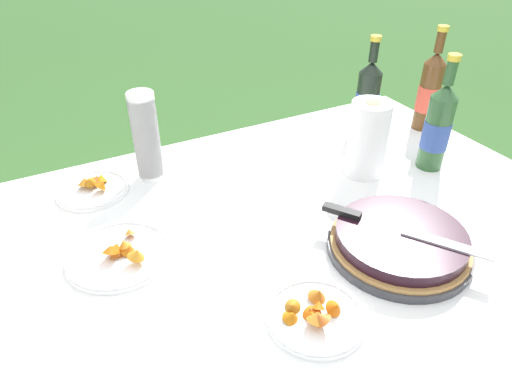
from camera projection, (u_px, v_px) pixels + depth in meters
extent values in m
cube|color=#A87A47|center=(238.00, 263.00, 1.04)|extent=(1.84, 1.15, 0.03)
cylinder|color=#A87A47|center=(368.00, 194.00, 1.96)|extent=(0.06, 0.06, 0.74)
cube|color=white|center=(238.00, 256.00, 1.03)|extent=(1.85, 1.16, 0.00)
cube|color=white|center=(162.00, 162.00, 1.48)|extent=(1.85, 0.00, 0.10)
cube|color=white|center=(507.00, 176.00, 1.41)|extent=(0.00, 1.16, 0.10)
cylinder|color=#38383D|center=(398.00, 248.00, 1.03)|extent=(0.32, 0.32, 0.02)
cylinder|color=#B78447|center=(399.00, 243.00, 1.02)|extent=(0.31, 0.31, 0.01)
cylinder|color=black|center=(401.00, 236.00, 1.01)|extent=(0.29, 0.29, 0.03)
cube|color=silver|center=(447.00, 244.00, 0.97)|extent=(0.13, 0.17, 0.00)
cube|color=black|center=(342.00, 211.00, 1.06)|extent=(0.07, 0.09, 0.01)
cylinder|color=white|center=(150.00, 162.00, 1.28)|extent=(0.07, 0.07, 0.09)
cylinder|color=white|center=(149.00, 158.00, 1.27)|extent=(0.07, 0.07, 0.09)
cylinder|color=white|center=(149.00, 154.00, 1.26)|extent=(0.07, 0.07, 0.09)
cylinder|color=white|center=(148.00, 150.00, 1.26)|extent=(0.07, 0.07, 0.09)
cylinder|color=white|center=(147.00, 146.00, 1.25)|extent=(0.07, 0.07, 0.09)
cylinder|color=white|center=(147.00, 142.00, 1.24)|extent=(0.07, 0.07, 0.09)
cylinder|color=white|center=(146.00, 137.00, 1.23)|extent=(0.07, 0.07, 0.09)
cylinder|color=white|center=(146.00, 133.00, 1.23)|extent=(0.07, 0.07, 0.09)
cylinder|color=white|center=(145.00, 129.00, 1.22)|extent=(0.07, 0.07, 0.09)
cylinder|color=white|center=(144.00, 124.00, 1.21)|extent=(0.07, 0.07, 0.09)
cylinder|color=white|center=(144.00, 120.00, 1.21)|extent=(0.07, 0.07, 0.10)
cylinder|color=white|center=(143.00, 115.00, 1.20)|extent=(0.07, 0.07, 0.09)
cylinder|color=white|center=(142.00, 111.00, 1.19)|extent=(0.07, 0.07, 0.10)
torus|color=white|center=(140.00, 93.00, 1.16)|extent=(0.07, 0.07, 0.01)
cylinder|color=#2D562D|center=(436.00, 133.00, 1.29)|extent=(0.07, 0.07, 0.22)
cylinder|color=#334C93|center=(436.00, 135.00, 1.30)|extent=(0.08, 0.08, 0.08)
cone|color=#2D562D|center=(446.00, 91.00, 1.22)|extent=(0.07, 0.07, 0.04)
cylinder|color=#2D562D|center=(451.00, 73.00, 1.19)|extent=(0.03, 0.03, 0.06)
cylinder|color=gold|center=(455.00, 57.00, 1.17)|extent=(0.03, 0.03, 0.02)
cylinder|color=brown|center=(428.00, 97.00, 1.51)|extent=(0.07, 0.07, 0.22)
cylinder|color=#E54C38|center=(428.00, 98.00, 1.51)|extent=(0.07, 0.07, 0.08)
cone|color=brown|center=(437.00, 58.00, 1.43)|extent=(0.07, 0.07, 0.04)
cylinder|color=brown|center=(440.00, 42.00, 1.41)|extent=(0.03, 0.03, 0.06)
cylinder|color=gold|center=(443.00, 28.00, 1.38)|extent=(0.03, 0.03, 0.02)
cylinder|color=black|center=(367.00, 102.00, 1.51)|extent=(0.07, 0.07, 0.20)
cylinder|color=#334C93|center=(367.00, 103.00, 1.51)|extent=(0.08, 0.08, 0.07)
cone|color=black|center=(372.00, 67.00, 1.44)|extent=(0.07, 0.07, 0.04)
cylinder|color=black|center=(374.00, 51.00, 1.42)|extent=(0.03, 0.03, 0.06)
cylinder|color=gold|center=(376.00, 38.00, 1.39)|extent=(0.03, 0.03, 0.02)
cylinder|color=white|center=(119.00, 255.00, 1.02)|extent=(0.23, 0.23, 0.01)
torus|color=white|center=(118.00, 253.00, 1.01)|extent=(0.23, 0.23, 0.01)
cone|color=#B35A19|center=(129.00, 232.00, 1.06)|extent=(0.04, 0.04, 0.03)
cone|color=#C67C1F|center=(137.00, 253.00, 0.97)|extent=(0.04, 0.04, 0.03)
cone|color=#BA5F11|center=(129.00, 248.00, 1.01)|extent=(0.05, 0.05, 0.04)
cone|color=#B6611D|center=(113.00, 253.00, 1.00)|extent=(0.03, 0.04, 0.03)
cone|color=#CB5D10|center=(116.00, 247.00, 1.01)|extent=(0.04, 0.05, 0.04)
cone|color=#AF5513|center=(117.00, 250.00, 1.01)|extent=(0.05, 0.05, 0.03)
cone|color=#C6741C|center=(124.00, 243.00, 1.01)|extent=(0.04, 0.04, 0.02)
cone|color=#B8520C|center=(110.00, 249.00, 0.99)|extent=(0.05, 0.05, 0.03)
cylinder|color=white|center=(316.00, 317.00, 0.87)|extent=(0.19, 0.19, 0.01)
torus|color=white|center=(316.00, 314.00, 0.87)|extent=(0.19, 0.19, 0.01)
cone|color=#C3540A|center=(336.00, 307.00, 0.86)|extent=(0.05, 0.05, 0.04)
cone|color=#C25B0E|center=(312.00, 315.00, 0.86)|extent=(0.06, 0.05, 0.04)
cone|color=#C2540C|center=(319.00, 305.00, 0.86)|extent=(0.04, 0.04, 0.03)
cone|color=#A96315|center=(292.00, 306.00, 0.87)|extent=(0.04, 0.04, 0.04)
cone|color=#B3651C|center=(318.00, 294.00, 0.90)|extent=(0.05, 0.05, 0.03)
cone|color=#B9610E|center=(292.00, 316.00, 0.85)|extent=(0.04, 0.05, 0.03)
cone|color=#B36B20|center=(318.00, 316.00, 0.84)|extent=(0.05, 0.05, 0.04)
cone|color=#A65515|center=(316.00, 311.00, 0.86)|extent=(0.05, 0.05, 0.04)
cone|color=#CB5D20|center=(321.00, 318.00, 0.83)|extent=(0.04, 0.04, 0.04)
cone|color=#BF4C0E|center=(312.00, 311.00, 0.86)|extent=(0.04, 0.04, 0.04)
cylinder|color=white|center=(93.00, 191.00, 1.24)|extent=(0.19, 0.19, 0.01)
torus|color=white|center=(92.00, 188.00, 1.23)|extent=(0.19, 0.19, 0.01)
cone|color=#AB681A|center=(85.00, 181.00, 1.23)|extent=(0.05, 0.05, 0.03)
cone|color=#AE6413|center=(90.00, 181.00, 1.22)|extent=(0.04, 0.04, 0.03)
cone|color=#B25119|center=(97.00, 179.00, 1.24)|extent=(0.04, 0.04, 0.04)
cone|color=#A7590C|center=(102.00, 184.00, 1.21)|extent=(0.05, 0.04, 0.04)
cone|color=#B1680E|center=(91.00, 180.00, 1.24)|extent=(0.04, 0.04, 0.03)
cone|color=#BA6D0B|center=(101.00, 178.00, 1.25)|extent=(0.05, 0.05, 0.04)
cylinder|color=white|center=(367.00, 139.00, 1.26)|extent=(0.11, 0.11, 0.22)
cylinder|color=#9E7A56|center=(373.00, 102.00, 1.20)|extent=(0.04, 0.04, 0.00)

